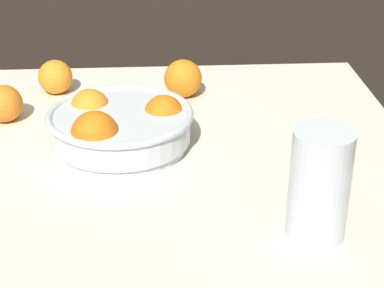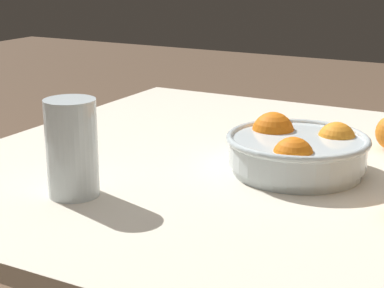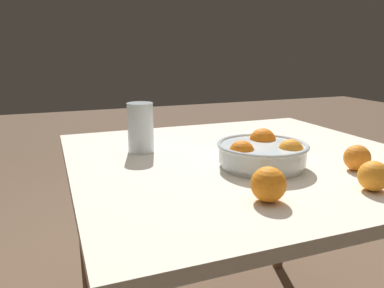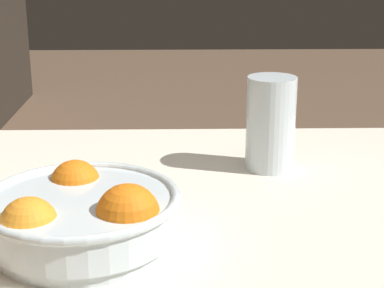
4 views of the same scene
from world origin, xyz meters
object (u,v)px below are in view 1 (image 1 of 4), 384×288
(orange_loose_front, at_px, (4,104))
(orange_loose_aside, at_px, (55,77))
(fruit_bowl, at_px, (119,126))
(orange_loose_near_bowl, at_px, (183,78))
(juice_glass, at_px, (319,190))

(orange_loose_front, bearing_deg, orange_loose_aside, 58.95)
(fruit_bowl, bearing_deg, orange_loose_near_bowl, 61.32)
(orange_loose_aside, bearing_deg, juice_glass, -51.45)
(juice_glass, xyz_separation_m, orange_loose_near_bowl, (-0.16, 0.50, -0.03))
(orange_loose_near_bowl, height_order, orange_loose_front, orange_loose_near_bowl)
(juice_glass, height_order, orange_loose_aside, juice_glass)
(juice_glass, relative_size, orange_loose_near_bowl, 2.04)
(orange_loose_front, xyz_separation_m, orange_loose_aside, (0.08, 0.13, 0.00))
(orange_loose_aside, bearing_deg, orange_loose_near_bowl, -7.05)
(orange_loose_near_bowl, xyz_separation_m, orange_loose_aside, (-0.26, 0.03, -0.00))
(juice_glass, distance_m, orange_loose_near_bowl, 0.52)
(juice_glass, bearing_deg, orange_loose_near_bowl, 107.76)
(fruit_bowl, relative_size, orange_loose_aside, 3.58)
(orange_loose_near_bowl, height_order, orange_loose_aside, orange_loose_near_bowl)
(juice_glass, distance_m, orange_loose_aside, 0.68)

